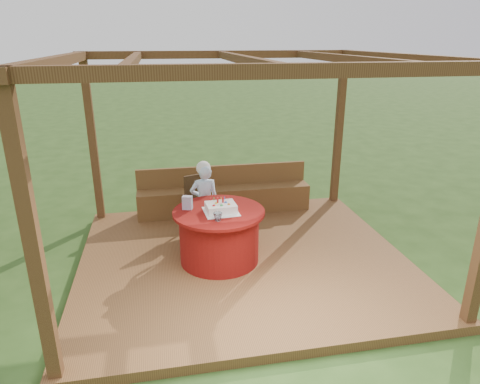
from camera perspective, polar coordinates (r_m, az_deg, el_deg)
name	(u,v)px	position (r m, az deg, el deg)	size (l,w,h in m)	color
ground	(243,264)	(6.17, 0.45, -9.56)	(60.00, 60.00, 0.00)	#274517
deck	(243,260)	(6.14, 0.45, -9.07)	(4.50, 4.00, 0.12)	brown
pergola	(244,91)	(5.41, 0.52, 13.26)	(4.50, 4.00, 2.72)	brown
bench	(224,197)	(7.54, -2.11, -0.69)	(3.00, 0.42, 0.80)	brown
table	(219,235)	(5.86, -2.79, -5.79)	(1.23, 1.23, 0.74)	maroon
chair	(201,200)	(6.79, -5.25, -1.06)	(0.56, 0.56, 0.89)	#3B2712
elderly_woman	(204,200)	(6.43, -4.77, -1.05)	(0.44, 0.29, 1.22)	#A3CFF3
birthday_cake	(221,208)	(5.65, -2.57, -2.10)	(0.47, 0.47, 0.19)	white
gift_bag	(187,203)	(5.77, -7.03, -1.42)	(0.13, 0.08, 0.18)	#CE85AF
drinking_glass	(218,217)	(5.38, -2.98, -3.33)	(0.11, 0.11, 0.11)	white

